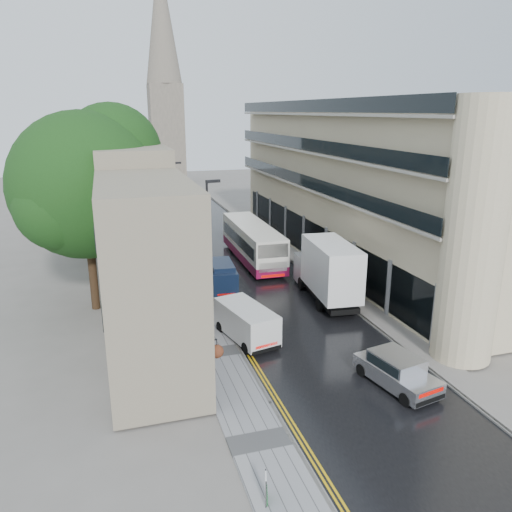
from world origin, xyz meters
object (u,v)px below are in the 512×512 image
silver_hatchback (406,390)px  estate_sign (266,489)px  tree_far (95,192)px  pedestrian (175,261)px  white_van (246,337)px  white_lorry (320,280)px  lamp_post_far (174,204)px  navy_van (213,283)px  lamp_post_near (208,246)px  tree_near (87,211)px  cream_bus (249,254)px

silver_hatchback → estate_sign: size_ratio=4.38×
tree_far → pedestrian: (6.11, -6.80, -5.12)m
white_van → estate_sign: size_ratio=4.66×
white_lorry → estate_sign: size_ratio=8.34×
white_van → lamp_post_far: lamp_post_far is taller
navy_van → white_van: bearing=-85.7°
silver_hatchback → estate_sign: (-8.11, -3.88, -0.23)m
tree_far → navy_van: tree_far is taller
pedestrian → estate_sign: 26.85m
navy_van → lamp_post_near: lamp_post_near is taller
navy_van → lamp_post_near: bearing=-104.1°
tree_near → navy_van: tree_near is taller
white_van → navy_van: 9.14m
cream_bus → white_lorry: 9.80m
pedestrian → navy_van: bearing=108.5°
lamp_post_near → lamp_post_far: (0.10, 17.69, -0.25)m
silver_hatchback → tree_near: bearing=118.4°
silver_hatchback → white_van: (-5.74, 7.12, 0.24)m
tree_near → lamp_post_near: (7.63, -2.40, -2.42)m
white_lorry → lamp_post_far: (-7.01, 20.29, 2.01)m
white_van → estate_sign: white_van is taller
tree_near → pedestrian: bearing=44.0°
white_lorry → white_van: bearing=-139.3°
lamp_post_near → tree_near: bearing=152.8°
silver_hatchback → cream_bus: bearing=82.8°
navy_van → lamp_post_near: (-0.64, -1.89, 3.32)m
navy_van → lamp_post_far: lamp_post_far is taller
lamp_post_near → cream_bus: bearing=45.4°
tree_far → lamp_post_far: size_ratio=1.50×
pedestrian → tree_far: bearing=-45.0°
tree_far → navy_van: 16.47m
tree_far → lamp_post_near: size_ratio=1.41×
tree_near → tree_far: tree_near is taller
lamp_post_far → white_van: bearing=-94.3°
cream_bus → navy_van: 6.52m
white_lorry → silver_hatchback: white_lorry is taller
lamp_post_near → tree_far: bearing=105.7°
silver_hatchback → lamp_post_near: (-6.32, 14.38, 3.67)m
lamp_post_far → navy_van: bearing=-93.4°
lamp_post_near → estate_sign: size_ratio=8.62×
navy_van → white_lorry: bearing=-30.0°
navy_van → pedestrian: navy_van is taller
white_van → estate_sign: bearing=-115.2°
pedestrian → lamp_post_far: bearing=-95.2°
cream_bus → lamp_post_near: 8.86m
silver_hatchback → white_van: white_van is taller
tree_near → white_lorry: tree_near is taller
navy_van → pedestrian: size_ratio=2.36×
tree_far → cream_bus: size_ratio=1.01×
tree_far → silver_hatchback: 33.19m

